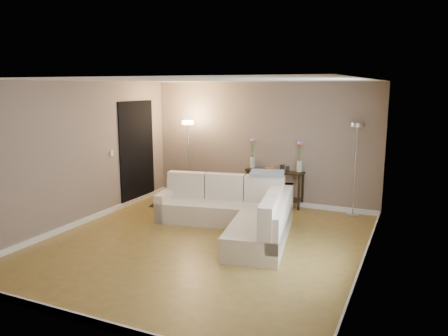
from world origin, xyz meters
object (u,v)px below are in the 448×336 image
at_px(console_table, 271,185).
at_px(floor_lamp_lit, 188,144).
at_px(floor_lamp_unlit, 356,151).
at_px(sectional_sofa, 237,212).

height_order(console_table, floor_lamp_lit, floor_lamp_lit).
bearing_deg(console_table, floor_lamp_unlit, -3.64).
xyz_separation_m(sectional_sofa, floor_lamp_lit, (-1.79, 1.46, 0.92)).
relative_size(console_table, floor_lamp_unlit, 0.68).
xyz_separation_m(console_table, floor_lamp_unlit, (1.72, -0.11, 0.86)).
height_order(console_table, floor_lamp_unlit, floor_lamp_unlit).
bearing_deg(sectional_sofa, console_table, 89.03).
bearing_deg(sectional_sofa, floor_lamp_unlit, 43.91).
height_order(sectional_sofa, floor_lamp_lit, floor_lamp_lit).
height_order(sectional_sofa, console_table, sectional_sofa).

